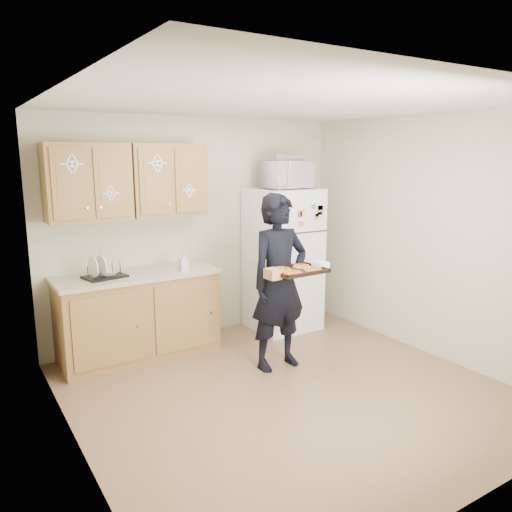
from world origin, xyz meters
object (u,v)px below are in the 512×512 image
Objects in this scene: microwave at (287,175)px; dish_rack at (104,270)px; person at (279,282)px; refrigerator at (283,259)px; baking_tray at (297,271)px.

dish_rack is (-2.14, 0.09, -0.88)m from microwave.
microwave is 1.52× the size of dish_rack.
microwave is (0.72, 0.88, 0.99)m from person.
refrigerator is at bearing 97.79° from microwave.
baking_tray is at bearing -92.74° from person.
microwave is (0.72, 1.18, 0.82)m from baking_tray.
refrigerator is 0.98× the size of person.
baking_tray is 1.31× the size of dish_rack.
microwave is 2.31m from dish_rack.
refrigerator is at bearing -0.97° from dish_rack.
person is at bearing 87.26° from baking_tray.
refrigerator is 1.17m from person.
microwave is (0.01, -0.05, 1.01)m from refrigerator.
microwave is at bearing 49.53° from person.
person is 3.50× the size of baking_tray.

